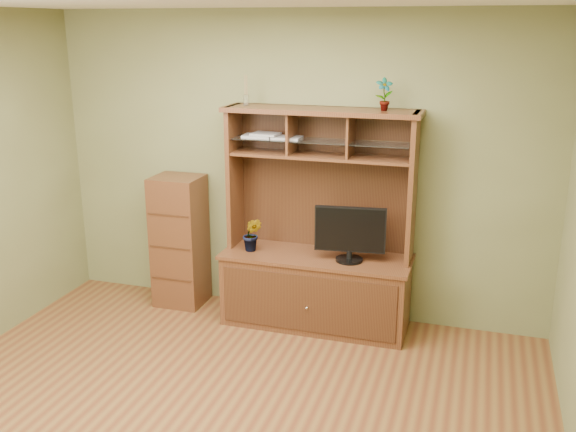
% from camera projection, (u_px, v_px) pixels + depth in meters
% --- Properties ---
extents(room, '(4.54, 4.04, 2.74)m').
position_uv_depth(room, '(201.00, 234.00, 3.86)').
color(room, brown).
rests_on(room, ground).
extents(media_hutch, '(1.66, 0.61, 1.90)m').
position_uv_depth(media_hutch, '(317.00, 268.00, 5.60)').
color(media_hutch, '#452313').
rests_on(media_hutch, room).
extents(monitor, '(0.59, 0.23, 0.47)m').
position_uv_depth(monitor, '(350.00, 233.00, 5.33)').
color(monitor, black).
rests_on(monitor, media_hutch).
extents(orchid_plant, '(0.18, 0.15, 0.30)m').
position_uv_depth(orchid_plant, '(252.00, 234.00, 5.60)').
color(orchid_plant, '#21511C').
rests_on(orchid_plant, media_hutch).
extents(top_plant, '(0.16, 0.13, 0.26)m').
position_uv_depth(top_plant, '(384.00, 94.00, 5.09)').
color(top_plant, '#316724').
rests_on(top_plant, media_hutch).
extents(reed_diffuser, '(0.05, 0.05, 0.26)m').
position_uv_depth(reed_diffuser, '(246.00, 94.00, 5.44)').
color(reed_diffuser, silver).
rests_on(reed_diffuser, media_hutch).
extents(magazines, '(0.51, 0.20, 0.04)m').
position_uv_depth(magazines, '(270.00, 136.00, 5.48)').
color(magazines, '#A7A7AC').
rests_on(magazines, media_hutch).
extents(side_cabinet, '(0.44, 0.40, 1.24)m').
position_uv_depth(side_cabinet, '(180.00, 241.00, 6.00)').
color(side_cabinet, '#452313').
rests_on(side_cabinet, room).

